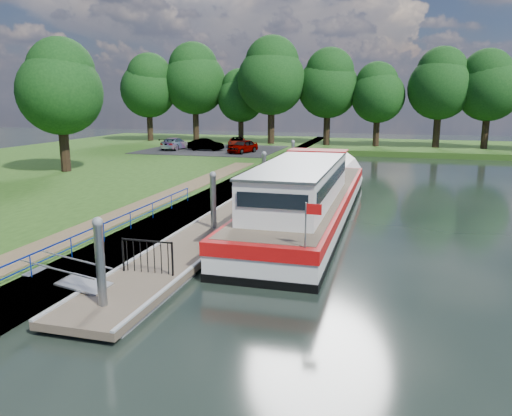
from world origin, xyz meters
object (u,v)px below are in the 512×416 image
(car_b, at_px, (206,145))
(car_d, at_px, (237,142))
(car_a, at_px, (243,146))
(car_c, at_px, (175,143))
(pontoon, at_px, (243,211))
(barge, at_px, (310,197))

(car_b, bearing_deg, car_d, -25.96)
(car_a, bearing_deg, car_c, -173.38)
(pontoon, distance_m, car_b, 26.45)
(pontoon, bearing_deg, car_d, 108.24)
(barge, xyz_separation_m, car_d, (-12.94, 28.08, 0.30))
(pontoon, bearing_deg, car_b, 115.36)
(pontoon, height_order, car_d, car_d)
(pontoon, distance_m, car_d, 29.88)
(car_a, bearing_deg, barge, -47.85)
(barge, bearing_deg, car_a, 115.21)
(car_a, relative_size, car_b, 1.04)
(car_a, bearing_deg, car_d, 129.85)
(car_c, xyz_separation_m, car_d, (5.50, 4.39, -0.08))
(car_a, height_order, car_c, car_a)
(pontoon, relative_size, car_b, 8.16)
(car_a, distance_m, car_b, 4.64)
(barge, height_order, car_b, barge)
(pontoon, height_order, barge, barge)
(pontoon, xyz_separation_m, car_a, (-6.88, 22.52, 1.30))
(car_c, bearing_deg, car_b, -178.71)
(car_b, distance_m, car_d, 4.90)
(pontoon, bearing_deg, car_a, 106.98)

